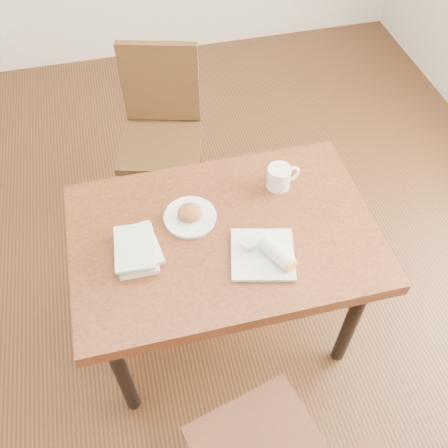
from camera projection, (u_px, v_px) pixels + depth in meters
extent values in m
cube|color=#472814|center=(224.00, 323.00, 2.52)|extent=(4.00, 5.00, 0.01)
cube|color=brown|center=(224.00, 237.00, 1.95)|extent=(1.18, 0.79, 0.06)
cylinder|color=black|center=(122.00, 373.00, 1.99)|extent=(0.06, 0.06, 0.69)
cylinder|color=black|center=(351.00, 321.00, 2.14)|extent=(0.06, 0.06, 0.69)
cylinder|color=black|center=(108.00, 256.00, 2.35)|extent=(0.06, 0.06, 0.69)
cylinder|color=black|center=(305.00, 218.00, 2.50)|extent=(0.06, 0.06, 0.69)
cylinder|color=#4C2415|center=(275.00, 408.00, 2.03)|extent=(0.04, 0.04, 0.45)
cylinder|color=#422C12|center=(199.00, 157.00, 2.95)|extent=(0.04, 0.04, 0.45)
cylinder|color=#422C12|center=(138.00, 155.00, 2.95)|extent=(0.04, 0.04, 0.45)
cylinder|color=#422C12|center=(195.00, 202.00, 2.72)|extent=(0.04, 0.04, 0.45)
cylinder|color=#422C12|center=(129.00, 201.00, 2.73)|extent=(0.04, 0.04, 0.45)
cube|color=#422C12|center=(161.00, 146.00, 2.65)|extent=(0.52, 0.52, 0.04)
cube|color=#422C12|center=(160.00, 83.00, 2.56)|extent=(0.40, 0.15, 0.45)
cylinder|color=white|center=(190.00, 218.00, 1.97)|extent=(0.20, 0.20, 0.01)
cylinder|color=white|center=(190.00, 216.00, 1.96)|extent=(0.21, 0.21, 0.01)
ellipsoid|color=#B27538|center=(190.00, 212.00, 1.94)|extent=(0.13, 0.12, 0.05)
cylinder|color=white|center=(279.00, 177.00, 2.04)|extent=(0.10, 0.10, 0.10)
torus|color=white|center=(291.00, 174.00, 2.06)|extent=(0.08, 0.03, 0.08)
cylinder|color=tan|center=(280.00, 170.00, 2.01)|extent=(0.09, 0.09, 0.01)
cylinder|color=#F2E5CC|center=(280.00, 169.00, 2.01)|extent=(0.06, 0.06, 0.00)
cube|color=white|center=(262.00, 255.00, 1.85)|extent=(0.27, 0.27, 0.01)
cube|color=white|center=(263.00, 254.00, 1.85)|extent=(0.28, 0.28, 0.01)
cylinder|color=white|center=(276.00, 253.00, 1.81)|extent=(0.12, 0.15, 0.06)
cylinder|color=yellow|center=(290.00, 265.00, 1.77)|extent=(0.06, 0.04, 0.05)
cylinder|color=silver|center=(248.00, 245.00, 1.85)|extent=(0.05, 0.05, 0.03)
cylinder|color=red|center=(249.00, 243.00, 1.84)|extent=(0.04, 0.04, 0.01)
cube|color=white|center=(137.00, 252.00, 1.86)|extent=(0.15, 0.21, 0.02)
cube|color=silver|center=(139.00, 247.00, 1.85)|extent=(0.17, 0.22, 0.02)
cube|color=#87C986|center=(134.00, 248.00, 1.82)|extent=(0.16, 0.22, 0.01)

